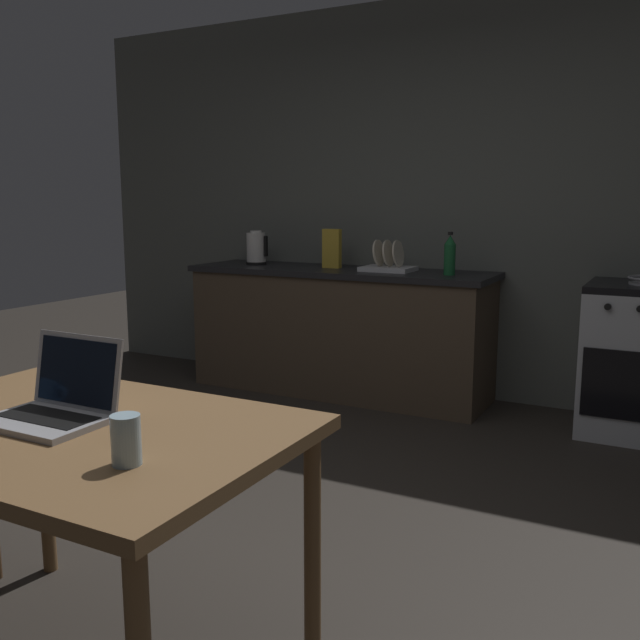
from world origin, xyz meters
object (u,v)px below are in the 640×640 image
object	(u,v)px
stove_oven	(639,360)
laptop	(54,404)
electric_kettle	(256,248)
dish_rack	(388,264)
dining_table	(72,451)
bottle	(450,255)
cereal_box	(332,249)
drinking_glass	(126,440)

from	to	relation	value
stove_oven	laptop	size ratio (longest dim) A/B	2.76
electric_kettle	dish_rack	size ratio (longest dim) A/B	0.74
dining_table	dish_rack	xyz separation A→B (m)	(-0.32, 3.05, 0.25)
electric_kettle	bottle	bearing A→B (deg)	-1.92
laptop	stove_oven	bearing A→B (deg)	76.21
dining_table	bottle	world-z (taller)	bottle
laptop	dish_rack	bearing A→B (deg)	104.42
bottle	cereal_box	world-z (taller)	bottle
bottle	drinking_glass	distance (m)	3.17
laptop	electric_kettle	world-z (taller)	electric_kettle
cereal_box	dish_rack	world-z (taller)	cereal_box
laptop	drinking_glass	bearing A→B (deg)	-11.13
drinking_glass	dish_rack	bearing A→B (deg)	101.74
stove_oven	dish_rack	distance (m)	1.65
stove_oven	bottle	xyz separation A→B (m)	(-1.13, -0.05, 0.57)
bottle	dish_rack	bearing A→B (deg)	173.52
stove_oven	dining_table	world-z (taller)	stove_oven
electric_kettle	stove_oven	bearing A→B (deg)	-0.05
dining_table	dish_rack	distance (m)	3.08
laptop	bottle	distance (m)	3.01
dining_table	laptop	xyz separation A→B (m)	(-0.06, 0.01, 0.12)
electric_kettle	bottle	xyz separation A→B (m)	(1.49, -0.05, 0.01)
bottle	drinking_glass	size ratio (longest dim) A/B	2.32
dish_rack	cereal_box	bearing A→B (deg)	177.37
electric_kettle	cereal_box	xyz separation A→B (m)	(0.62, 0.02, 0.02)
stove_oven	cereal_box	bearing A→B (deg)	179.36
electric_kettle	bottle	world-z (taller)	bottle
laptop	dish_rack	distance (m)	3.06
laptop	cereal_box	bearing A→B (deg)	112.32
dining_table	dish_rack	world-z (taller)	dish_rack
drinking_glass	dish_rack	world-z (taller)	dish_rack
electric_kettle	laptop	bearing A→B (deg)	-66.73
dining_table	laptop	distance (m)	0.14
stove_oven	cereal_box	xyz separation A→B (m)	(-2.01, 0.02, 0.58)
dining_table	bottle	xyz separation A→B (m)	(0.12, 3.00, 0.33)
dining_table	dish_rack	size ratio (longest dim) A/B	3.61
cereal_box	dish_rack	xyz separation A→B (m)	(0.44, -0.02, -0.09)
cereal_box	dish_rack	size ratio (longest dim) A/B	0.80
stove_oven	bottle	size ratio (longest dim) A/B	3.23
cereal_box	laptop	bearing A→B (deg)	-77.26
stove_oven	dish_rack	world-z (taller)	dish_rack
dining_table	drinking_glass	distance (m)	0.40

